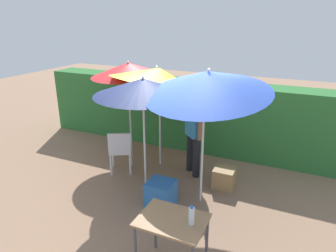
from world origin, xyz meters
TOP-DOWN VIEW (x-y plane):
  - ground_plane at (0.00, 0.00)m, footprint 24.00×24.00m
  - hedge_row at (0.00, 2.01)m, footprint 8.00×0.70m
  - umbrella_rainbow at (-0.45, 0.83)m, footprint 1.98×1.93m
  - umbrella_orange at (-0.24, -0.17)m, footprint 1.67×1.67m
  - umbrella_yellow at (0.85, -0.16)m, footprint 1.98×1.99m
  - umbrella_navy at (-1.36, 1.18)m, footprint 1.65×1.65m
  - person_vendor at (0.36, 0.72)m, footprint 0.46×0.44m
  - chair_plastic at (-0.98, 0.16)m, footprint 0.60×0.60m
  - cooler_box at (0.27, -0.57)m, footprint 0.44×0.42m
  - crate_cardboard at (1.07, 0.45)m, footprint 0.38×0.37m
  - folding_table at (0.99, -1.76)m, footprint 0.80×0.60m
  - bottle_water at (1.23, -1.75)m, footprint 0.07×0.07m

SIDE VIEW (x-z plane):
  - ground_plane at x=0.00m, z-range 0.00..0.00m
  - crate_cardboard at x=1.07m, z-range 0.00..0.37m
  - cooler_box at x=0.27m, z-range 0.00..0.45m
  - chair_plastic at x=-0.98m, z-range 0.07..0.96m
  - folding_table at x=0.99m, z-range 0.29..1.05m
  - hedge_row at x=0.00m, z-range 0.00..1.62m
  - bottle_water at x=1.23m, z-range 0.75..0.99m
  - person_vendor at x=0.36m, z-range -0.01..1.87m
  - umbrella_rainbow at x=-0.45m, z-range 0.70..3.09m
  - umbrella_orange at x=-0.24m, z-range 0.85..2.95m
  - umbrella_navy at x=-1.36m, z-range 0.86..2.97m
  - umbrella_yellow at x=0.85m, z-range 0.86..3.28m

